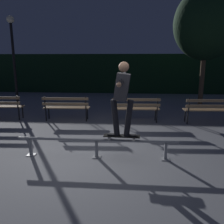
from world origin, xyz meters
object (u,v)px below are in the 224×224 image
Objects in this scene: grind_rail at (97,143)px; park_bench_right_center at (136,107)px; tree_far_right at (206,24)px; park_bench_leftmost at (0,105)px; park_bench_rightmost at (209,108)px; lamp_post_left at (13,51)px; skateboard at (122,136)px; park_bench_left_center at (66,106)px; skateboarder at (122,93)px.

grind_rail is 2.17× the size of park_bench_right_center.
grind_rail is at bearing -121.16° from tree_far_right.
park_bench_leftmost and park_bench_rightmost have the same top height.
tree_far_right is 1.36× the size of lamp_post_left.
park_bench_leftmost and park_bench_right_center have the same top height.
park_bench_rightmost is (2.78, 3.07, 0.04)m from skateboard.
skateboard is at bearing -96.67° from park_bench_right_center.
park_bench_right_center is (4.83, 0.00, 0.00)m from park_bench_leftmost.
skateboard is 0.49× the size of park_bench_left_center.
tree_far_right is at bearing 62.37° from skateboard.
skateboarder reaches higher than grind_rail.
grind_rail is 2.17× the size of park_bench_left_center.
tree_far_right is (3.54, 6.75, 3.18)m from skateboard.
park_bench_leftmost is 2.91m from lamp_post_left.
lamp_post_left is at bearing 129.77° from grind_rail.
park_bench_leftmost is 1.00× the size of park_bench_left_center.
skateboard is 0.49× the size of park_bench_right_center.
park_bench_left_center is (2.42, 0.00, 0.00)m from park_bench_leftmost.
park_bench_right_center is at bearing 0.00° from park_bench_left_center.
park_bench_right_center and park_bench_rightmost have the same top height.
park_bench_rightmost is at bearing 42.70° from grind_rail.
skateboard is 0.49× the size of park_bench_rightmost.
grind_rail is 1.24m from skateboarder.
tree_far_right reaches higher than park_bench_leftmost.
skateboarder is 5.50m from park_bench_leftmost.
skateboard is 0.51× the size of skateboarder.
park_bench_leftmost is at bearing 145.58° from skateboarder.
skateboard is 0.20× the size of lamp_post_left.
park_bench_rightmost is 0.41× the size of lamp_post_left.
park_bench_right_center is 2.42m from park_bench_rightmost.
skateboarder is at bearing -2.86° from skateboard.
park_bench_right_center reaches higher than grind_rail.
skateboard is at bearing 0.00° from grind_rail.
park_bench_left_center is 4.83m from park_bench_rightmost.
lamp_post_left reaches higher than skateboard.
park_bench_leftmost is 9.36m from tree_far_right.
park_bench_rightmost is (2.42, 0.00, 0.00)m from park_bench_right_center.
lamp_post_left is (-4.88, 5.20, 1.98)m from skateboard.
tree_far_right reaches higher than park_bench_rightmost.
lamp_post_left reaches higher than park_bench_leftmost.
park_bench_right_center is 5.79m from tree_far_right.
park_bench_right_center is at bearing -22.17° from lamp_post_left.
park_bench_left_center is 7.40m from tree_far_right.
skateboarder is 0.96× the size of park_bench_right_center.
park_bench_right_center is at bearing 83.38° from skateboarder.
park_bench_left_center is at bearing 0.00° from park_bench_leftmost.
lamp_post_left is at bearing 142.88° from park_bench_left_center.
lamp_post_left is at bearing 164.42° from park_bench_rightmost.
park_bench_rightmost is 4.90m from tree_far_right.
skateboarder is at bearing -132.11° from park_bench_rightmost.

